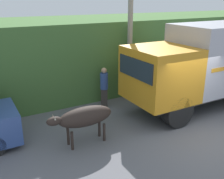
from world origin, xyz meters
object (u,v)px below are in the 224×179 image
object	(u,v)px
cargo_truck	(213,62)
utility_pole	(130,24)
brown_cow	(84,117)
pedestrian_on_hill	(104,85)

from	to	relation	value
cargo_truck	utility_pole	bearing A→B (deg)	139.64
cargo_truck	brown_cow	xyz separation A→B (m)	(-6.10, -0.39, -1.01)
pedestrian_on_hill	cargo_truck	bearing A→B (deg)	-179.21
cargo_truck	utility_pole	xyz separation A→B (m)	(-2.70, 2.29, 1.50)
cargo_truck	utility_pole	distance (m)	3.85
utility_pole	brown_cow	bearing A→B (deg)	-141.75
pedestrian_on_hill	utility_pole	world-z (taller)	utility_pole
cargo_truck	brown_cow	distance (m)	6.19
cargo_truck	pedestrian_on_hill	distance (m)	4.70
pedestrian_on_hill	utility_pole	xyz separation A→B (m)	(1.43, 0.27, 2.48)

